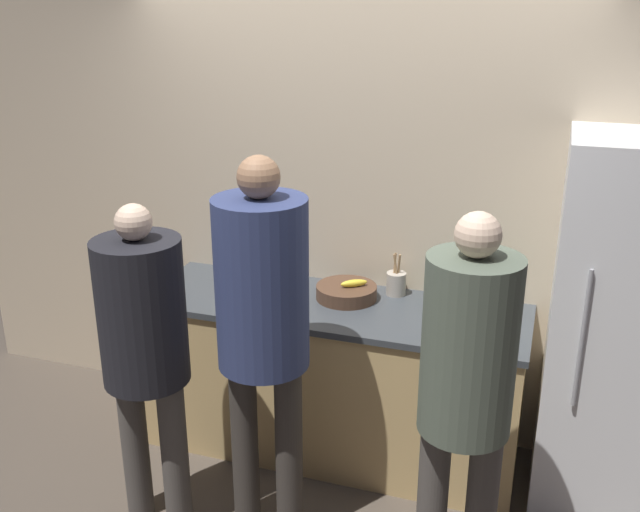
# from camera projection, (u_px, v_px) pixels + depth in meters

# --- Properties ---
(ground_plane) EXTENTS (14.00, 14.00, 0.00)m
(ground_plane) POSITION_uv_depth(u_px,v_px,m) (311.00, 485.00, 3.81)
(ground_plane) COLOR #4C4238
(wall_back) EXTENTS (5.20, 0.06, 2.60)m
(wall_back) POSITION_uv_depth(u_px,v_px,m) (353.00, 214.00, 4.02)
(wall_back) COLOR #C6B293
(wall_back) RESTS_ON ground_plane
(counter) EXTENTS (2.08, 0.72, 0.90)m
(counter) POSITION_uv_depth(u_px,v_px,m) (333.00, 376.00, 4.00)
(counter) COLOR tan
(counter) RESTS_ON ground_plane
(refrigerator) EXTENTS (0.71, 0.67, 1.89)m
(refrigerator) POSITION_uv_depth(u_px,v_px,m) (626.00, 333.00, 3.40)
(refrigerator) COLOR white
(refrigerator) RESTS_ON ground_plane
(person_left) EXTENTS (0.40, 0.40, 1.63)m
(person_left) POSITION_uv_depth(u_px,v_px,m) (144.00, 337.00, 3.24)
(person_left) COLOR #4C4742
(person_left) RESTS_ON ground_plane
(person_center) EXTENTS (0.42, 0.42, 1.85)m
(person_center) POSITION_uv_depth(u_px,v_px,m) (263.00, 311.00, 3.16)
(person_center) COLOR #38332D
(person_center) RESTS_ON ground_plane
(person_right) EXTENTS (0.37, 0.37, 1.73)m
(person_right) POSITION_uv_depth(u_px,v_px,m) (466.00, 381.00, 2.78)
(person_right) COLOR #4C4742
(person_right) RESTS_ON ground_plane
(fruit_bowl) EXTENTS (0.33, 0.33, 0.12)m
(fruit_bowl) POSITION_uv_depth(u_px,v_px,m) (347.00, 292.00, 3.89)
(fruit_bowl) COLOR #4C3323
(fruit_bowl) RESTS_ON counter
(utensil_crock) EXTENTS (0.11, 0.11, 0.24)m
(utensil_crock) POSITION_uv_depth(u_px,v_px,m) (396.00, 283.00, 3.94)
(utensil_crock) COLOR #ADA393
(utensil_crock) RESTS_ON counter
(bottle_green) EXTENTS (0.06, 0.06, 0.21)m
(bottle_green) POSITION_uv_depth(u_px,v_px,m) (433.00, 286.00, 3.85)
(bottle_green) COLOR #236033
(bottle_green) RESTS_ON counter
(bottle_red) EXTENTS (0.06, 0.06, 0.25)m
(bottle_red) POSITION_uv_depth(u_px,v_px,m) (247.00, 269.00, 4.05)
(bottle_red) COLOR red
(bottle_red) RESTS_ON counter
(bottle_amber) EXTENTS (0.06, 0.06, 0.16)m
(bottle_amber) POSITION_uv_depth(u_px,v_px,m) (475.00, 309.00, 3.61)
(bottle_amber) COLOR brown
(bottle_amber) RESTS_ON counter
(cup_blue) EXTENTS (0.08, 0.08, 0.09)m
(cup_blue) POSITION_uv_depth(u_px,v_px,m) (251.00, 270.00, 4.18)
(cup_blue) COLOR #335184
(cup_blue) RESTS_ON counter
(potted_plant) EXTENTS (0.16, 0.16, 0.24)m
(potted_plant) POSITION_uv_depth(u_px,v_px,m) (489.00, 289.00, 3.70)
(potted_plant) COLOR #9E6042
(potted_plant) RESTS_ON counter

